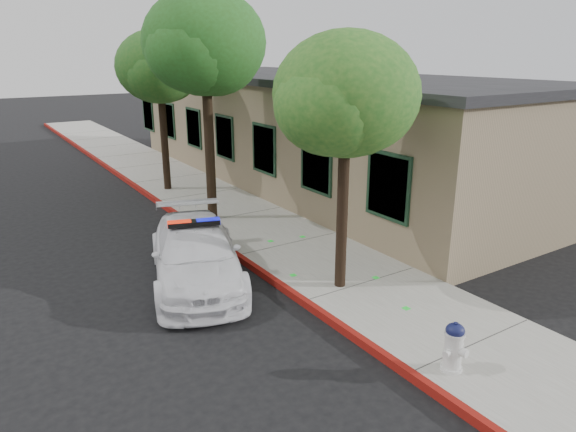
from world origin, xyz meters
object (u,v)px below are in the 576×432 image
Objects in this scene: clapboard_building at (314,129)px; street_tree_far at (161,70)px; fire_hydrant at (454,346)px; street_tree_mid at (205,48)px; street_tree_near at (347,100)px; police_car at (196,254)px.

street_tree_far is at bearing 166.37° from clapboard_building.
fire_hydrant is at bearing -91.35° from street_tree_far.
street_tree_mid is (0.19, 9.55, 4.60)m from fire_hydrant.
street_tree_near is at bearing -87.31° from street_tree_mid.
street_tree_far is (2.32, 8.00, 3.76)m from police_car.
clapboard_building is 24.44× the size of fire_hydrant.
fire_hydrant is 0.16× the size of street_tree_near.
street_tree_near is 10.21m from street_tree_far.
police_car is at bearing -119.58° from street_tree_mid.
street_tree_far is at bearing 78.47° from fire_hydrant.
police_car is 4.80m from street_tree_near.
clapboard_building is 10.51m from police_car.
fire_hydrant is at bearing -116.17° from clapboard_building.
fire_hydrant is 0.15× the size of street_tree_far.
clapboard_building reaches higher than police_car.
street_tree_mid is at bearing 92.69° from street_tree_near.
police_car is 0.95× the size of street_tree_near.
clapboard_building is 10.63m from street_tree_near.
street_tree_near is 0.81× the size of street_tree_mid.
fire_hydrant is 0.13× the size of street_tree_mid.
police_car is 9.14m from street_tree_far.
street_tree_near reaches higher than clapboard_building.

